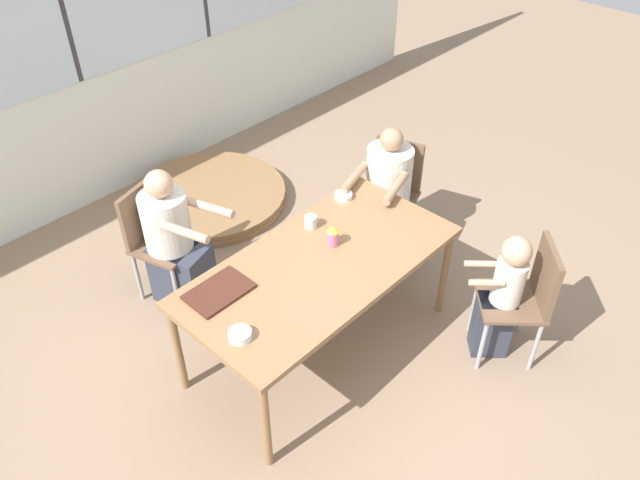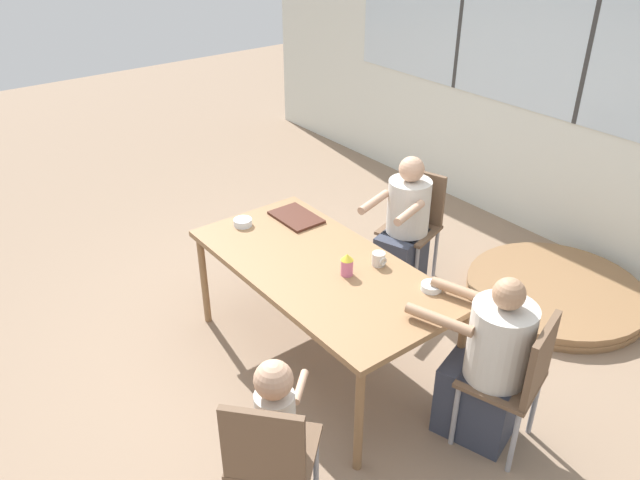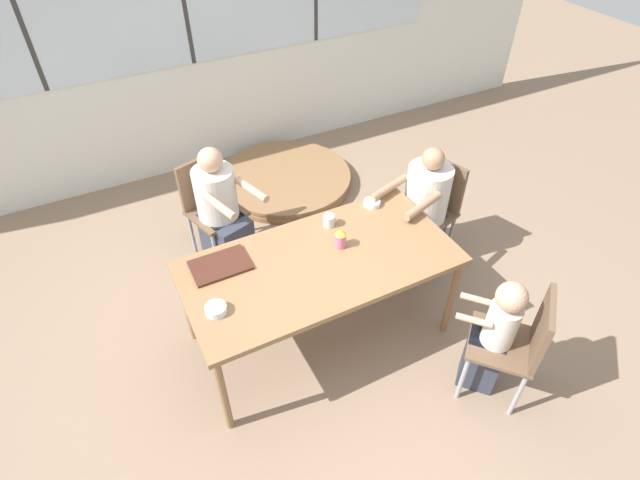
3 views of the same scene
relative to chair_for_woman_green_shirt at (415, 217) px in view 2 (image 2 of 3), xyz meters
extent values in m
plane|color=#8C725B|center=(0.39, -1.25, -0.53)|extent=(16.00, 16.00, 0.00)
cube|color=silver|center=(0.39, 1.42, 0.87)|extent=(8.40, 0.06, 2.80)
cube|color=silver|center=(0.39, 1.38, 1.09)|extent=(5.20, 0.02, 1.03)
cube|color=#333333|center=(-0.91, 1.38, 1.09)|extent=(0.04, 0.01, 1.03)
cube|color=#333333|center=(0.39, 1.38, 1.09)|extent=(0.04, 0.01, 1.03)
cube|color=olive|center=(0.39, -1.25, 0.20)|extent=(1.79, 0.89, 0.04)
cylinder|color=olive|center=(-0.46, -1.64, -0.18)|extent=(0.05, 0.05, 0.71)
cylinder|color=olive|center=(1.23, -1.64, -0.18)|extent=(0.05, 0.05, 0.71)
cylinder|color=olive|center=(-0.46, -0.86, -0.18)|extent=(0.05, 0.05, 0.71)
cylinder|color=olive|center=(1.23, -0.86, -0.18)|extent=(0.05, 0.05, 0.71)
cube|color=brown|center=(0.03, -0.09, -0.08)|extent=(0.50, 0.50, 0.03)
cube|color=brown|center=(-0.03, 0.08, 0.14)|extent=(0.37, 0.15, 0.42)
cylinder|color=#99999E|center=(0.24, -0.20, -0.31)|extent=(0.03, 0.03, 0.44)
cylinder|color=#99999E|center=(-0.09, -0.30, -0.31)|extent=(0.03, 0.03, 0.44)
cylinder|color=#99999E|center=(0.14, 0.13, -0.31)|extent=(0.03, 0.03, 0.44)
cylinder|color=#99999E|center=(-0.19, 0.03, -0.31)|extent=(0.03, 0.03, 0.44)
cube|color=brown|center=(1.55, -0.89, -0.08)|extent=(0.50, 0.50, 0.03)
cube|color=brown|center=(1.72, -0.83, 0.14)|extent=(0.15, 0.37, 0.42)
cylinder|color=#99999E|center=(1.43, -1.10, -0.31)|extent=(0.03, 0.03, 0.44)
cylinder|color=#99999E|center=(1.33, -0.78, -0.31)|extent=(0.03, 0.03, 0.44)
cylinder|color=#99999E|center=(1.76, -1.00, -0.31)|extent=(0.03, 0.03, 0.44)
cylinder|color=#99999E|center=(1.66, -0.68, -0.31)|extent=(0.03, 0.03, 0.44)
cube|color=brown|center=(1.20, -2.15, -0.08)|extent=(0.56, 0.56, 0.03)
cube|color=brown|center=(1.32, -2.29, 0.14)|extent=(0.31, 0.28, 0.42)
cylinder|color=#99999E|center=(0.96, -2.14, -0.31)|extent=(0.03, 0.03, 0.44)
cylinder|color=#99999E|center=(1.21, -1.91, -0.31)|extent=(0.03, 0.03, 0.44)
cube|color=#333847|center=(0.06, -0.19, -0.30)|extent=(0.40, 0.46, 0.46)
cylinder|color=beige|center=(0.04, -0.13, 0.14)|extent=(0.33, 0.33, 0.42)
sphere|color=tan|center=(0.04, -0.13, 0.45)|extent=(0.19, 0.19, 0.19)
cylinder|color=tan|center=(0.26, -0.35, 0.25)|extent=(0.16, 0.36, 0.06)
cylinder|color=tan|center=(-0.02, -0.44, 0.25)|extent=(0.16, 0.36, 0.06)
cube|color=#333847|center=(1.44, -0.92, -0.30)|extent=(0.49, 0.42, 0.46)
cylinder|color=beige|center=(1.51, -0.90, 0.16)|extent=(0.35, 0.35, 0.46)
sphere|color=#A37A5B|center=(1.51, -0.90, 0.47)|extent=(0.17, 0.17, 0.17)
cylinder|color=#A37A5B|center=(1.27, -1.14, 0.28)|extent=(0.38, 0.17, 0.06)
cylinder|color=#A37A5B|center=(1.18, -0.84, 0.28)|extent=(0.38, 0.17, 0.06)
cube|color=#333847|center=(1.15, -2.09, -0.30)|extent=(0.29, 0.29, 0.46)
cylinder|color=beige|center=(1.17, -2.12, 0.09)|extent=(0.19, 0.19, 0.31)
sphere|color=tan|center=(1.17, -2.12, 0.34)|extent=(0.19, 0.19, 0.19)
cylinder|color=tan|center=(1.00, -2.06, 0.16)|extent=(0.17, 0.19, 0.04)
cylinder|color=tan|center=(1.13, -1.94, 0.16)|extent=(0.17, 0.19, 0.04)
cube|color=#472319|center=(-0.21, -1.00, 0.23)|extent=(0.37, 0.25, 0.02)
cylinder|color=beige|center=(0.60, -0.96, 0.26)|extent=(0.08, 0.08, 0.08)
torus|color=beige|center=(0.65, -0.96, 0.26)|extent=(0.01, 0.06, 0.06)
cylinder|color=#CC668C|center=(0.57, -1.19, 0.27)|extent=(0.07, 0.07, 0.10)
cone|color=gold|center=(0.57, -1.19, 0.35)|extent=(0.08, 0.08, 0.04)
cylinder|color=silver|center=(-0.35, -1.36, 0.25)|extent=(0.13, 0.13, 0.05)
cylinder|color=silver|center=(1.00, -0.90, 0.24)|extent=(0.12, 0.12, 0.04)
cylinder|color=olive|center=(0.94, 0.63, -0.52)|extent=(1.33, 1.33, 0.03)
cylinder|color=olive|center=(0.94, 0.63, -0.49)|extent=(1.35, 1.35, 0.03)
cylinder|color=olive|center=(0.94, 0.63, -0.46)|extent=(1.33, 1.33, 0.03)
cylinder|color=olive|center=(0.94, 0.63, -0.43)|extent=(1.35, 1.35, 0.03)
camera|label=1|loc=(-1.70, -3.22, 2.74)|focal=35.00mm
camera|label=2|loc=(2.98, -3.26, 2.29)|focal=35.00mm
camera|label=3|loc=(-0.68, -3.32, 2.48)|focal=28.00mm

